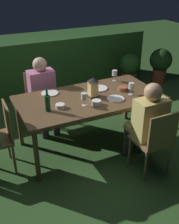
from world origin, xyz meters
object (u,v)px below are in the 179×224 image
at_px(wine_glass_b, 84,97).
at_px(potted_plant_corner, 161,63).
at_px(wine_glass_c, 115,74).
at_px(potted_plant_by_hedge, 129,69).
at_px(plate_b, 99,88).
at_px(green_bottle_on_table, 48,103).
at_px(plate_c, 50,93).
at_px(person_in_mustard, 146,121).
at_px(plate_a, 116,99).
at_px(lantern_centerpiece, 93,86).
at_px(chair_side_right_a, 40,96).
at_px(dining_table, 90,100).
at_px(bowl_bread, 60,106).
at_px(chair_side_left_b, 155,139).
at_px(chair_head_near, 0,135).
at_px(bowl_olives, 123,88).
at_px(bowl_salad, 96,102).
at_px(person_in_pink, 43,92).
at_px(wine_glass_a, 131,86).

bearing_deg(wine_glass_b, potted_plant_corner, 33.41).
xyz_separation_m(wine_glass_c, potted_plant_by_hedge, (1.12, 1.25, -0.48)).
bearing_deg(plate_b, green_bottle_on_table, -158.83).
distance_m(wine_glass_c, plate_c, 1.05).
relative_size(person_in_mustard, plate_a, 4.99).
xyz_separation_m(lantern_centerpiece, green_bottle_on_table, (-0.67, -0.14, -0.04)).
bearing_deg(wine_glass_b, chair_side_right_a, 103.44).
xyz_separation_m(dining_table, bowl_bread, (-0.46, -0.13, 0.08)).
bearing_deg(plate_c, chair_side_left_b, -54.71).
bearing_deg(chair_head_near, chair_side_right_a, 49.00).
relative_size(wine_glass_c, potted_plant_by_hedge, 0.24).
bearing_deg(green_bottle_on_table, lantern_centerpiece, 11.66).
distance_m(dining_table, bowl_olives, 0.53).
xyz_separation_m(bowl_olives, bowl_salad, (-0.54, -0.24, 0.00)).
xyz_separation_m(person_in_pink, bowl_olives, (0.95, -0.70, 0.15)).
height_order(person_in_pink, plate_a, person_in_pink).
distance_m(person_in_mustard, plate_c, 1.36).
xyz_separation_m(plate_b, potted_plant_by_hedge, (1.47, 1.42, -0.37)).
relative_size(chair_head_near, wine_glass_a, 5.15).
bearing_deg(person_in_pink, plate_c, -91.51).
bearing_deg(chair_side_left_b, green_bottle_on_table, 144.43).
height_order(chair_head_near, plate_b, chair_head_near).
xyz_separation_m(plate_b, bowl_salad, (-0.26, -0.44, 0.02)).
bearing_deg(wine_glass_a, plate_a, -170.97).
height_order(person_in_pink, potted_plant_by_hedge, person_in_pink).
bearing_deg(green_bottle_on_table, person_in_mustard, -27.92).
xyz_separation_m(dining_table, lantern_centerpiece, (0.05, 0.00, 0.20)).
height_order(chair_side_right_a, plate_b, chair_side_right_a).
relative_size(person_in_pink, potted_plant_by_hedge, 1.60).
height_order(lantern_centerpiece, green_bottle_on_table, green_bottle_on_table).
distance_m(person_in_mustard, bowl_bread, 1.07).
relative_size(person_in_pink, wine_glass_b, 6.80).
xyz_separation_m(person_in_mustard, wine_glass_b, (-0.60, 0.50, 0.23)).
xyz_separation_m(chair_side_left_b, wine_glass_c, (0.17, 1.26, 0.39)).
height_order(bowl_bread, potted_plant_corner, bowl_bread).
relative_size(chair_side_right_a, plate_c, 3.76).
distance_m(lantern_centerpiece, wine_glass_b, 0.30).
height_order(chair_head_near, wine_glass_c, wine_glass_c).
bearing_deg(person_in_pink, bowl_bread, -92.20).
bearing_deg(plate_a, wine_glass_c, 61.02).
bearing_deg(lantern_centerpiece, person_in_pink, 124.68).
height_order(person_in_pink, bowl_olives, person_in_pink).
distance_m(chair_side_right_a, potted_plant_corner, 2.99).
distance_m(chair_head_near, green_bottle_on_table, 0.71).
relative_size(chair_side_left_b, plate_b, 3.48).
xyz_separation_m(bowl_salad, potted_plant_corner, (2.50, 1.79, -0.35)).
relative_size(plate_a, plate_b, 0.92).
distance_m(green_bottle_on_table, bowl_bread, 0.18).
bearing_deg(bowl_salad, potted_plant_corner, 35.63).
bearing_deg(plate_a, green_bottle_on_table, 175.24).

